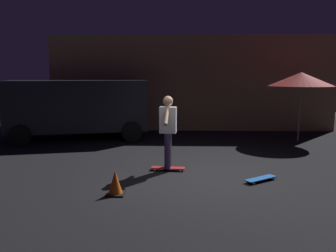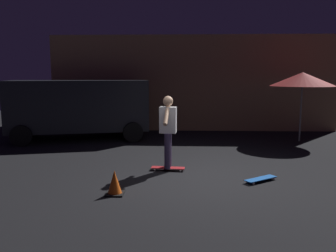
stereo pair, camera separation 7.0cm
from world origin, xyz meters
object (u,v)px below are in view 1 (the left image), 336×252
Objects in this scene: patio_umbrella at (301,79)px; skateboard_spare at (261,179)px; traffic_cone at (115,184)px; parked_van at (78,106)px; skateboard_ridden at (168,168)px; skater at (168,127)px.

patio_umbrella is 5.52m from skateboard_spare.
patio_umbrella is 5.00× the size of traffic_cone.
parked_van is 7.17m from skateboard_spare.
parked_van is at bearing 178.74° from patio_umbrella.
patio_umbrella is (7.53, -0.17, 0.91)m from parked_van.
skateboard_spare is 3.05m from traffic_cone.
parked_van reaches higher than traffic_cone.
parked_van is 6.22m from traffic_cone.
skateboard_ridden is 1.73× the size of traffic_cone.
parked_van is 10.69× the size of traffic_cone.
skateboard_spare is at bearing -21.53° from skateboard_ridden.
skateboard_spare is at bearing -42.32° from parked_van.
skater is (-1.98, 0.78, 0.98)m from skateboard_spare.
patio_umbrella is 5.82m from skater.
patio_umbrella reaches higher than skater.
patio_umbrella reaches higher than skateboard_ridden.
skater is (0.00, -0.00, 0.98)m from skateboard_ridden.
skater is at bearing -50.76° from parked_van.
skateboard_spare is (-2.29, -4.60, -2.02)m from patio_umbrella.
skateboard_ridden is at bearing 158.47° from skateboard_spare.
skateboard_spare is at bearing -116.48° from patio_umbrella.
traffic_cone is at bearing -118.55° from skateboard_ridden.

